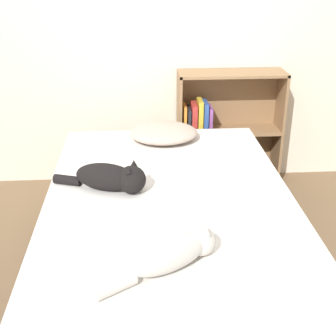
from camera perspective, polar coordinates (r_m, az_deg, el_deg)
name	(u,v)px	position (r m, az deg, el deg)	size (l,w,h in m)	color
ground_plane	(170,286)	(2.68, 0.23, -14.18)	(8.00, 8.00, 0.00)	brown
wall_back	(156,18)	(3.52, -1.43, 17.78)	(8.00, 0.06, 2.50)	silver
bed	(170,245)	(2.52, 0.24, -9.37)	(1.30, 2.06, 0.55)	#333338
pillow	(163,133)	(3.09, -0.57, 4.33)	(0.45, 0.38, 0.10)	#B29E8E
cat_light	(175,252)	(1.87, 0.82, -10.20)	(0.49, 0.36, 0.15)	beige
cat_dark	(113,178)	(2.44, -6.78, -1.19)	(0.50, 0.24, 0.17)	black
bookshelf	(224,126)	(3.64, 6.79, 5.06)	(0.79, 0.26, 0.89)	#8E6B47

